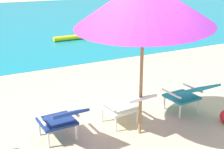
{
  "coord_description": "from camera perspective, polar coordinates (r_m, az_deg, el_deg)",
  "views": [
    {
      "loc": [
        -2.37,
        -3.88,
        2.48
      ],
      "look_at": [
        0.0,
        0.63,
        0.75
      ],
      "focal_mm": 49.94,
      "sensor_mm": 36.0,
      "label": 1
    }
  ],
  "objects": [
    {
      "name": "ocean_band",
      "position": [
        16.97,
        -19.65,
        9.32
      ],
      "size": [
        40.0,
        18.0,
        0.01
      ],
      "primitive_type": "cube",
      "color": "teal",
      "rests_on": "ground_plane"
    },
    {
      "name": "beach_umbrella_center",
      "position": [
        4.44,
        5.82,
        13.06
      ],
      "size": [
        2.85,
        2.84,
        2.46
      ],
      "color": "olive",
      "rests_on": "ground_plane"
    },
    {
      "name": "ground_plane",
      "position": [
        8.59,
        -10.51,
        1.67
      ],
      "size": [
        40.0,
        40.0,
        0.0
      ],
      "primitive_type": "plane",
      "color": "#CCB78E"
    },
    {
      "name": "lounge_chair_right",
      "position": [
        5.64,
        13.93,
        -3.41
      ],
      "size": [
        0.58,
        0.9,
        0.68
      ],
      "color": "teal",
      "rests_on": "ground_plane"
    },
    {
      "name": "swim_buoy",
      "position": [
        11.6,
        -6.84,
        6.8
      ],
      "size": [
        1.6,
        0.18,
        0.18
      ],
      "primitive_type": "cylinder",
      "rotation": [
        0.0,
        1.57,
        0.0
      ],
      "color": "yellow",
      "rests_on": "ocean_band"
    },
    {
      "name": "lounge_chair_center",
      "position": [
        5.05,
        2.55,
        -5.55
      ],
      "size": [
        0.62,
        0.92,
        0.68
      ],
      "color": "silver",
      "rests_on": "ground_plane"
    },
    {
      "name": "lounge_chair_left",
      "position": [
        4.67,
        -9.36,
        -7.93
      ],
      "size": [
        0.57,
        0.9,
        0.68
      ],
      "color": "navy",
      "rests_on": "ground_plane"
    }
  ]
}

